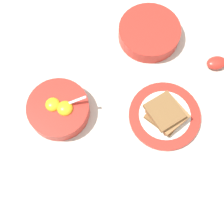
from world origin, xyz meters
The scene contains 6 objects.
ground_plane centered at (0.00, 0.00, 0.00)m, with size 3.00×3.00×0.00m, color beige.
egg_bowl centered at (-0.17, 0.23, 0.03)m, with size 0.17×0.17×0.08m.
toast_plate centered at (-0.01, -0.03, 0.01)m, with size 0.21×0.21×0.01m.
toast_sandwich centered at (-0.01, -0.03, 0.03)m, with size 0.12×0.13×0.04m.
soup_spoon centered at (0.23, -0.09, 0.01)m, with size 0.13×0.13×0.03m.
congee_bowl centered at (0.19, 0.15, 0.02)m, with size 0.19×0.19×0.04m.
Camera 1 is at (-0.33, -0.06, 0.85)m, focal length 50.00 mm.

